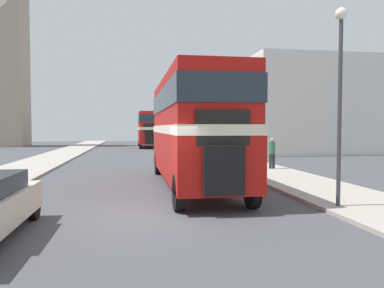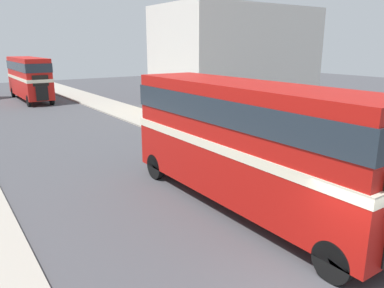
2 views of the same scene
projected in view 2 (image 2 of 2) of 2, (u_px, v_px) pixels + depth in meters
double_decker_bus at (246, 136)px, 12.77m from camera, size 2.57×10.98×4.42m
bus_distant at (29, 75)px, 38.48m from camera, size 2.40×10.26×4.40m
pedestrian_walking at (258, 132)px, 20.10m from camera, size 0.35×0.35×1.74m
shop_building_block at (236, 57)px, 35.89m from camera, size 14.88×8.45×9.05m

